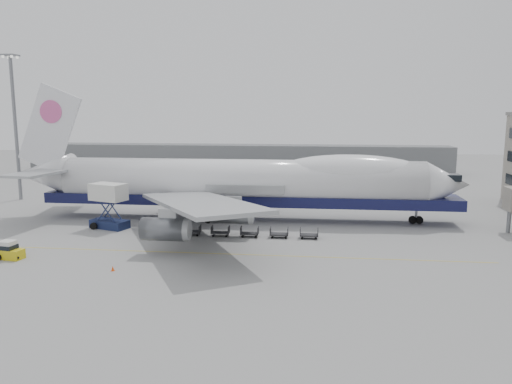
# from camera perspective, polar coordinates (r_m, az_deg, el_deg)

# --- Properties ---
(ground) EXTENTS (260.00, 260.00, 0.00)m
(ground) POSITION_cam_1_polar(r_m,az_deg,el_deg) (62.19, -3.25, -5.51)
(ground) COLOR gray
(ground) RESTS_ON ground
(apron_line) EXTENTS (60.00, 0.15, 0.01)m
(apron_line) POSITION_cam_1_polar(r_m,az_deg,el_deg) (56.50, -4.29, -7.05)
(apron_line) COLOR gold
(apron_line) RESTS_ON ground
(hangar) EXTENTS (110.00, 8.00, 7.00)m
(hangar) POSITION_cam_1_polar(r_m,az_deg,el_deg) (131.40, -2.38, 3.90)
(hangar) COLOR slate
(hangar) RESTS_ON ground
(floodlight_mast) EXTENTS (2.40, 2.40, 25.43)m
(floodlight_mast) POSITION_cam_1_polar(r_m,az_deg,el_deg) (98.33, -25.84, 7.45)
(floodlight_mast) COLOR slate
(floodlight_mast) RESTS_ON ground
(airliner) EXTENTS (67.00, 55.30, 19.98)m
(airliner) POSITION_cam_1_polar(r_m,az_deg,el_deg) (72.61, -1.18, 1.18)
(airliner) COLOR white
(airliner) RESTS_ON ground
(catering_truck) EXTENTS (5.70, 4.72, 6.14)m
(catering_truck) POSITION_cam_1_polar(r_m,az_deg,el_deg) (70.51, -16.48, -1.24)
(catering_truck) COLOR #182248
(catering_truck) RESTS_ON ground
(baggage_tug) EXTENTS (2.91, 1.86, 1.99)m
(baggage_tug) POSITION_cam_1_polar(r_m,az_deg,el_deg) (60.49, -26.36, -6.05)
(baggage_tug) COLOR gold
(baggage_tug) RESTS_ON ground
(traffic_cone) EXTENTS (0.35, 0.35, 0.52)m
(traffic_cone) POSITION_cam_1_polar(r_m,az_deg,el_deg) (52.52, -16.06, -8.40)
(traffic_cone) COLOR #F3490C
(traffic_cone) RESTS_ON ground
(dolly_0) EXTENTS (2.30, 1.35, 1.30)m
(dolly_0) POSITION_cam_1_polar(r_m,az_deg,el_deg) (65.88, -10.55, -4.33)
(dolly_0) COLOR #2D2D30
(dolly_0) RESTS_ON ground
(dolly_1) EXTENTS (2.30, 1.35, 1.30)m
(dolly_1) POSITION_cam_1_polar(r_m,az_deg,el_deg) (64.89, -7.36, -4.46)
(dolly_1) COLOR #2D2D30
(dolly_1) RESTS_ON ground
(dolly_2) EXTENTS (2.30, 1.35, 1.30)m
(dolly_2) POSITION_cam_1_polar(r_m,az_deg,el_deg) (64.10, -4.09, -4.57)
(dolly_2) COLOR #2D2D30
(dolly_2) RESTS_ON ground
(dolly_3) EXTENTS (2.30, 1.35, 1.30)m
(dolly_3) POSITION_cam_1_polar(r_m,az_deg,el_deg) (63.53, -0.74, -4.68)
(dolly_3) COLOR #2D2D30
(dolly_3) RESTS_ON ground
(dolly_4) EXTENTS (2.30, 1.35, 1.30)m
(dolly_4) POSITION_cam_1_polar(r_m,az_deg,el_deg) (63.17, 2.66, -4.77)
(dolly_4) COLOR #2D2D30
(dolly_4) RESTS_ON ground
(dolly_5) EXTENTS (2.30, 1.35, 1.30)m
(dolly_5) POSITION_cam_1_polar(r_m,az_deg,el_deg) (63.04, 6.08, -4.84)
(dolly_5) COLOR #2D2D30
(dolly_5) RESTS_ON ground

